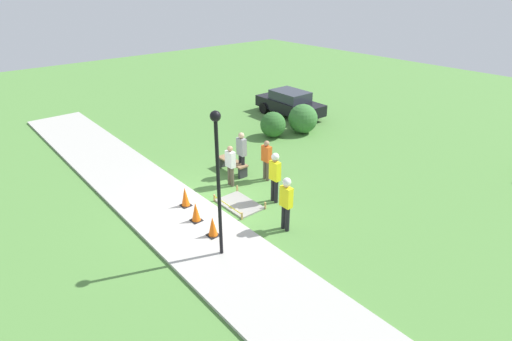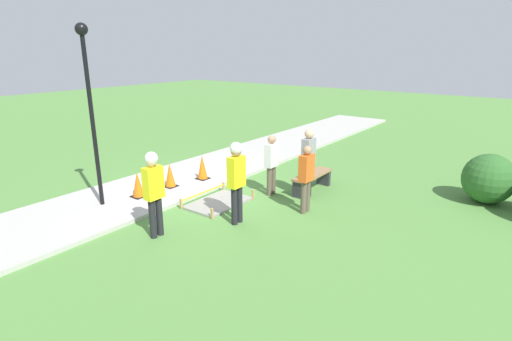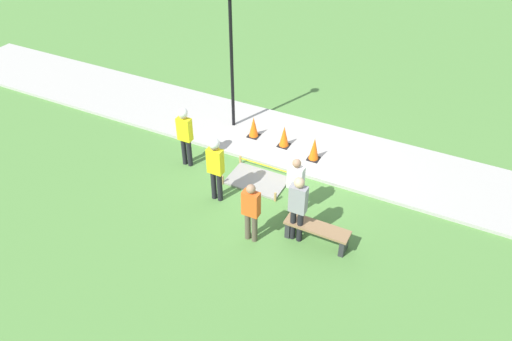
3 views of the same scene
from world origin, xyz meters
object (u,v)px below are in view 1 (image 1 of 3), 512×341
at_px(lamppost_near, 218,167).
at_px(traffic_cone_near_patch, 185,197).
at_px(bystander_in_gray_shirt, 230,164).
at_px(worker_assistant, 286,199).
at_px(bystander_in_orange_shirt, 267,158).
at_px(traffic_cone_far_patch, 196,212).
at_px(park_bench, 233,164).
at_px(worker_supervisor, 275,173).
at_px(bystander_in_white_shirt, 242,151).
at_px(parked_car_black, 290,103).
at_px(traffic_cone_sidewalk_edge, 213,226).

bearing_deg(lamppost_near, traffic_cone_near_patch, 168.54).
bearing_deg(bystander_in_gray_shirt, worker_assistant, -8.00).
bearing_deg(bystander_in_orange_shirt, traffic_cone_far_patch, -77.19).
xyz_separation_m(traffic_cone_far_patch, park_bench, (-2.30, 3.24, -0.09)).
xyz_separation_m(worker_supervisor, bystander_in_orange_shirt, (-1.48, 0.92, -0.21)).
bearing_deg(bystander_in_orange_shirt, bystander_in_white_shirt, -152.68).
bearing_deg(bystander_in_white_shirt, worker_supervisor, -10.13).
bearing_deg(worker_supervisor, park_bench, 173.61).
relative_size(worker_assistant, bystander_in_gray_shirt, 1.13).
distance_m(park_bench, bystander_in_white_shirt, 0.86).
distance_m(bystander_in_orange_shirt, parked_car_black, 8.33).
bearing_deg(worker_assistant, parked_car_black, 134.80).
xyz_separation_m(worker_supervisor, worker_assistant, (1.53, -0.94, -0.03)).
distance_m(traffic_cone_far_patch, worker_supervisor, 3.06).
xyz_separation_m(traffic_cone_near_patch, park_bench, (-1.25, 3.00, -0.11)).
bearing_deg(traffic_cone_sidewalk_edge, traffic_cone_near_patch, 171.97).
relative_size(bystander_in_white_shirt, parked_car_black, 0.44).
xyz_separation_m(park_bench, parked_car_black, (-3.83, 7.06, 0.40)).
distance_m(traffic_cone_sidewalk_edge, parked_car_black, 12.60).
bearing_deg(bystander_in_orange_shirt, parked_car_black, 129.12).
bearing_deg(bystander_in_white_shirt, lamppost_near, -44.79).
height_order(traffic_cone_near_patch, traffic_cone_far_patch, traffic_cone_near_patch).
bearing_deg(traffic_cone_far_patch, traffic_cone_sidewalk_edge, -3.19).
relative_size(traffic_cone_near_patch, traffic_cone_far_patch, 1.07).
height_order(traffic_cone_sidewalk_edge, worker_supervisor, worker_supervisor).
distance_m(bystander_in_white_shirt, lamppost_near, 5.57).
relative_size(traffic_cone_sidewalk_edge, bystander_in_orange_shirt, 0.40).
relative_size(worker_assistant, lamppost_near, 0.43).
bearing_deg(parked_car_black, traffic_cone_far_patch, -58.39).
height_order(traffic_cone_sidewalk_edge, worker_assistant, worker_assistant).
relative_size(traffic_cone_far_patch, worker_assistant, 0.37).
xyz_separation_m(traffic_cone_sidewalk_edge, park_bench, (-3.34, 3.30, -0.08)).
bearing_deg(bystander_in_white_shirt, park_bench, -167.23).
distance_m(worker_assistant, bystander_in_orange_shirt, 3.54).
height_order(bystander_in_gray_shirt, bystander_in_white_shirt, bystander_in_white_shirt).
bearing_deg(worker_supervisor, bystander_in_gray_shirt, -167.59).
distance_m(bystander_in_gray_shirt, bystander_in_white_shirt, 0.98).
xyz_separation_m(traffic_cone_sidewalk_edge, bystander_in_white_shirt, (-2.87, 3.40, 0.63)).
bearing_deg(traffic_cone_sidewalk_edge, parked_car_black, 124.70).
bearing_deg(traffic_cone_near_patch, bystander_in_gray_shirt, 98.93).
bearing_deg(worker_assistant, bystander_in_white_shirt, 160.90).
bearing_deg(traffic_cone_near_patch, traffic_cone_far_patch, -12.75).
bearing_deg(worker_supervisor, parked_car_black, 132.36).
relative_size(traffic_cone_sidewalk_edge, lamppost_near, 0.16).
relative_size(traffic_cone_sidewalk_edge, bystander_in_white_shirt, 0.36).
bearing_deg(bystander_in_gray_shirt, traffic_cone_far_patch, -60.53).
bearing_deg(bystander_in_white_shirt, traffic_cone_sidewalk_edge, -49.90).
distance_m(park_bench, parked_car_black, 8.04).
distance_m(traffic_cone_sidewalk_edge, bystander_in_white_shirt, 4.49).
height_order(bystander_in_gray_shirt, lamppost_near, lamppost_near).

